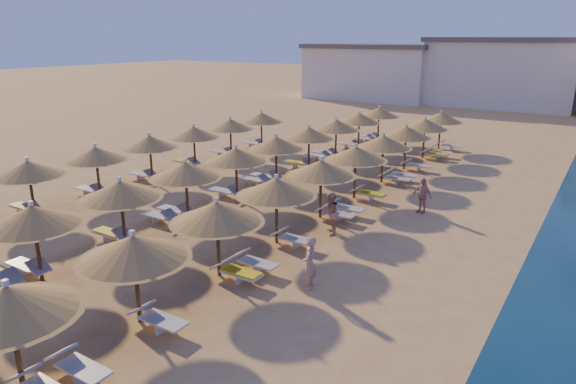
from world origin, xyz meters
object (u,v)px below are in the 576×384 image
Objects in this scene: parasol_row_east at (300,178)px; beachgoer_a at (310,263)px; beachgoer_c at (422,195)px; parasol_row_west at (212,163)px; beachgoer_b at (331,214)px.

beachgoer_a is (2.88, -4.13, -1.28)m from parasol_row_east.
beachgoer_c is (3.42, 4.58, -1.33)m from parasol_row_east.
parasol_row_west is at bearing -128.00° from beachgoer_c.
parasol_row_east is 1.82m from beachgoer_b.
parasol_row_west is 8.54m from beachgoer_a.
parasol_row_east reaches higher than beachgoer_b.
parasol_row_east is 23.32× the size of beachgoer_b.
parasol_row_east is at bearing 0.00° from parasol_row_west.
parasol_row_east and parasol_row_west have the same top height.
beachgoer_a is at bearing -71.67° from beachgoer_c.
parasol_row_east reaches higher than beachgoer_a.
beachgoer_c is at bearing 53.27° from parasol_row_east.
beachgoer_b is 4.57m from beachgoer_a.
parasol_row_west is 23.32× the size of beachgoer_b.
parasol_row_west is (-4.49, 0.00, 0.00)m from parasol_row_east.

